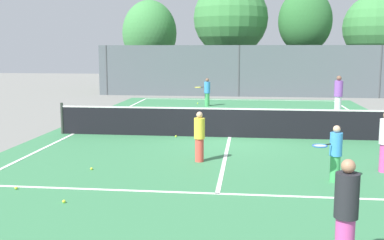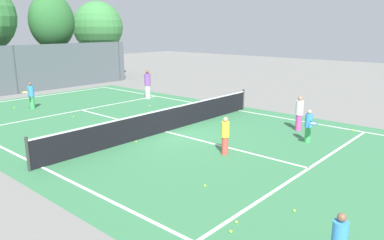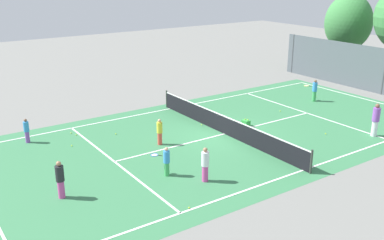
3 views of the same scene
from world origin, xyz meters
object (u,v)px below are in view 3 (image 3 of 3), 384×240
object	(u,v)px
player_6	(205,164)
tennis_ball_4	(76,135)
tennis_ball_2	(326,134)
tennis_ball_5	(71,133)
tennis_ball_6	(202,125)
tennis_ball_1	(189,208)
tennis_ball_0	(116,134)
tennis_ball_8	(72,146)
player_0	(376,120)
tennis_ball_3	(316,97)
tennis_ball_7	(280,111)
player_4	(160,132)
player_5	(314,90)
ball_crate	(246,123)
player_2	(60,179)
player_1	(27,130)

from	to	relation	value
player_6	tennis_ball_4	size ratio (longest dim) A/B	22.61
tennis_ball_2	tennis_ball_5	world-z (taller)	same
tennis_ball_2	tennis_ball_5	size ratio (longest dim) A/B	1.00
player_6	tennis_ball_6	size ratio (longest dim) A/B	22.61
tennis_ball_1	player_6	bearing A→B (deg)	129.39
tennis_ball_0	tennis_ball_8	world-z (taller)	same
player_0	tennis_ball_3	bearing A→B (deg)	153.49
tennis_ball_7	tennis_ball_8	distance (m)	12.75
player_4	tennis_ball_7	world-z (taller)	player_4
player_0	tennis_ball_7	world-z (taller)	player_0
tennis_ball_2	tennis_ball_4	bearing A→B (deg)	-123.85
player_5	tennis_ball_7	bearing A→B (deg)	-83.48
tennis_ball_2	tennis_ball_4	xyz separation A→B (m)	(-7.37, -10.99, 0.00)
ball_crate	player_4	bearing A→B (deg)	-93.91
tennis_ball_2	tennis_ball_7	bearing A→B (deg)	168.10
player_0	tennis_ball_6	distance (m)	9.22
player_2	tennis_ball_1	distance (m)	5.01
tennis_ball_8	ball_crate	bearing A→B (deg)	73.84
tennis_ball_4	tennis_ball_5	distance (m)	0.43
player_4	tennis_ball_4	bearing A→B (deg)	-140.50
player_2	tennis_ball_1	size ratio (longest dim) A/B	23.02
tennis_ball_4	player_5	bearing A→B (deg)	79.89
tennis_ball_5	tennis_ball_7	bearing A→B (deg)	73.58
player_4	tennis_ball_3	bearing A→B (deg)	96.31
tennis_ball_6	tennis_ball_8	bearing A→B (deg)	-98.87
player_1	tennis_ball_1	distance (m)	10.54
tennis_ball_2	tennis_ball_6	xyz separation A→B (m)	(-4.90, -4.61, 0.00)
player_4	tennis_ball_1	distance (m)	6.52
player_4	tennis_ball_5	world-z (taller)	player_4
player_6	ball_crate	world-z (taller)	player_6
tennis_ball_6	tennis_ball_3	bearing A→B (deg)	91.81
player_6	tennis_ball_1	xyz separation A→B (m)	(1.47, -1.80, -0.73)
tennis_ball_1	tennis_ball_2	size ratio (longest dim) A/B	1.00
player_1	tennis_ball_2	xyz separation A→B (m)	(7.77, 13.37, -0.61)
player_5	tennis_ball_0	size ratio (longest dim) A/B	22.09
player_1	player_4	xyz separation A→B (m)	(4.02, 5.37, 0.04)
tennis_ball_7	player_5	bearing A→B (deg)	96.52
player_0	tennis_ball_6	bearing A→B (deg)	-134.99
player_0	tennis_ball_2	xyz separation A→B (m)	(-1.59, -1.88, -0.87)
tennis_ball_0	tennis_ball_7	xyz separation A→B (m)	(2.07, 10.09, 0.00)
player_5	tennis_ball_1	bearing A→B (deg)	-64.73
tennis_ball_3	player_5	bearing A→B (deg)	-57.58
player_1	tennis_ball_5	size ratio (longest dim) A/B	19.14
tennis_ball_0	player_1	bearing A→B (deg)	-109.29
tennis_ball_4	tennis_ball_6	size ratio (longest dim) A/B	1.00
tennis_ball_1	tennis_ball_6	world-z (taller)	same
player_0	ball_crate	world-z (taller)	player_0
tennis_ball_3	tennis_ball_0	bearing A→B (deg)	-94.33
tennis_ball_2	player_1	bearing A→B (deg)	-120.15
tennis_ball_5	tennis_ball_8	bearing A→B (deg)	-18.99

